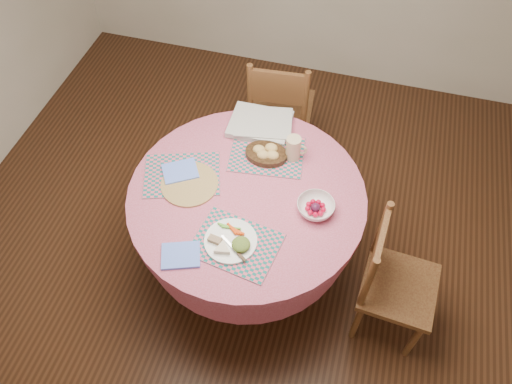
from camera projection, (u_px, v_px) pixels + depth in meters
The scene contains 16 objects.
ground at pixel (248, 265), 3.17m from camera, with size 4.00×4.00×0.00m, color #331C0F.
room_envelope at pixel (243, 33), 1.80m from camera, with size 4.01×4.01×2.71m.
dining_table at pixel (247, 215), 2.73m from camera, with size 1.24×1.24×0.75m.
chair_right at pixel (391, 281), 2.60m from camera, with size 0.41×0.43×0.87m.
chair_back at pixel (280, 109), 3.34m from camera, with size 0.46×0.44×0.92m.
placemat_front at pixel (236, 244), 2.38m from camera, with size 0.40×0.30×0.01m, color #126663.
placemat_left at pixel (182, 175), 2.64m from camera, with size 0.40×0.30×0.01m, color #126663.
placemat_back at pixel (267, 154), 2.73m from camera, with size 0.40×0.30×0.01m, color #126663.
wicker_trivet at pixel (190, 184), 2.60m from camera, with size 0.30×0.30×0.01m, color olive.
napkin_near at pixel (181, 255), 2.34m from camera, with size 0.18×0.14×0.01m, color #6286FD.
napkin_far at pixel (180, 171), 2.64m from camera, with size 0.18×0.14×0.01m, color #6286FD.
dinner_plate at pixel (232, 241), 2.37m from camera, with size 0.25×0.25×0.05m.
bread_bowl at pixel (266, 153), 2.69m from camera, with size 0.23×0.23×0.08m.
latte_mug at pixel (294, 148), 2.66m from camera, with size 0.12×0.08×0.14m.
fruit_bowl at pixel (316, 207), 2.48m from camera, with size 0.20×0.20×0.06m.
newspaper_stack at pixel (261, 124), 2.84m from camera, with size 0.37×0.30×0.04m.
Camera 1 is at (0.46, -1.48, 2.80)m, focal length 35.00 mm.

